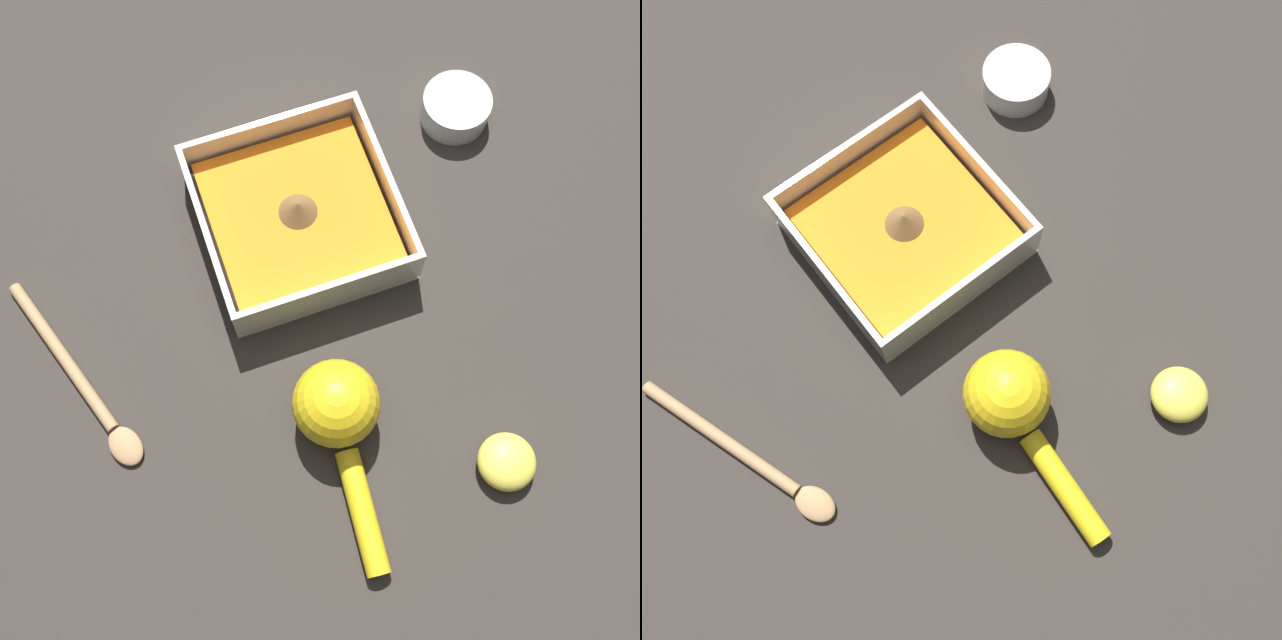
# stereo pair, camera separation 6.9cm
# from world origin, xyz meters

# --- Properties ---
(ground_plane) EXTENTS (4.00, 4.00, 0.00)m
(ground_plane) POSITION_xyz_m (0.00, 0.00, 0.00)
(ground_plane) COLOR #332D28
(square_dish) EXTENTS (0.19, 0.19, 0.06)m
(square_dish) POSITION_xyz_m (-0.01, 0.01, 0.02)
(square_dish) COLOR silver
(square_dish) RESTS_ON ground_plane
(spice_bowl) EXTENTS (0.07, 0.07, 0.03)m
(spice_bowl) POSITION_xyz_m (0.06, -0.18, 0.01)
(spice_bowl) COLOR silver
(spice_bowl) RESTS_ON ground_plane
(lemon_squeezer) EXTENTS (0.19, 0.08, 0.08)m
(lemon_squeezer) POSITION_xyz_m (-0.21, 0.04, 0.04)
(lemon_squeezer) COLOR yellow
(lemon_squeezer) RESTS_ON ground_plane
(lemon_half) EXTENTS (0.05, 0.05, 0.03)m
(lemon_half) POSITION_xyz_m (-0.30, -0.09, 0.01)
(lemon_half) COLOR #EFDB4C
(lemon_half) RESTS_ON ground_plane
(wooden_spoon) EXTENTS (0.21, 0.09, 0.01)m
(wooden_spoon) POSITION_xyz_m (-0.10, 0.26, 0.01)
(wooden_spoon) COLOR tan
(wooden_spoon) RESTS_ON ground_plane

